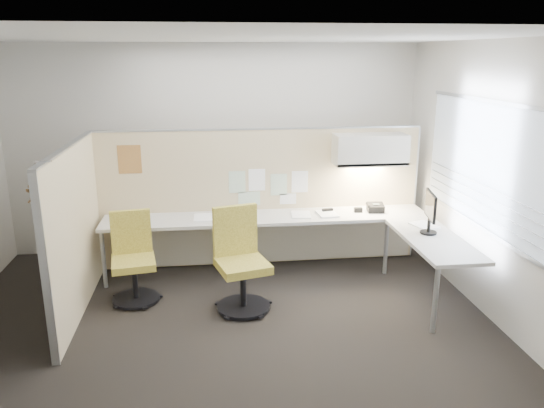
{
  "coord_description": "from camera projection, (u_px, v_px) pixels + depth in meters",
  "views": [
    {
      "loc": [
        -0.1,
        -4.92,
        2.66
      ],
      "look_at": [
        0.6,
        0.8,
        1.02
      ],
      "focal_mm": 35.0,
      "sensor_mm": 36.0,
      "label": 1
    }
  ],
  "objects": [
    {
      "name": "floor",
      "position": [
        224.0,
        323.0,
        5.44
      ],
      "size": [
        5.5,
        4.5,
        0.01
      ],
      "primitive_type": "cube",
      "color": "black",
      "rests_on": "ground"
    },
    {
      "name": "ceiling",
      "position": [
        216.0,
        36.0,
        4.67
      ],
      "size": [
        5.5,
        4.5,
        0.01
      ],
      "primitive_type": "cube",
      "color": "white",
      "rests_on": "wall_back"
    },
    {
      "name": "wall_back",
      "position": [
        215.0,
        149.0,
        7.21
      ],
      "size": [
        5.5,
        0.02,
        2.8
      ],
      "primitive_type": "cube",
      "color": "beige",
      "rests_on": "ground"
    },
    {
      "name": "wall_front",
      "position": [
        231.0,
        291.0,
        2.91
      ],
      "size": [
        5.5,
        0.02,
        2.8
      ],
      "primitive_type": "cube",
      "color": "beige",
      "rests_on": "ground"
    },
    {
      "name": "wall_right",
      "position": [
        491.0,
        182.0,
        5.38
      ],
      "size": [
        0.02,
        4.5,
        2.8
      ],
      "primitive_type": "cube",
      "color": "beige",
      "rests_on": "ground"
    },
    {
      "name": "window_pane",
      "position": [
        491.0,
        168.0,
        5.34
      ],
      "size": [
        0.01,
        2.8,
        1.3
      ],
      "primitive_type": "cube",
      "color": "#A0ACBA",
      "rests_on": "wall_right"
    },
    {
      "name": "partition_back",
      "position": [
        261.0,
        198.0,
        6.79
      ],
      "size": [
        4.1,
        0.06,
        1.75
      ],
      "primitive_type": "cube",
      "color": "beige",
      "rests_on": "floor"
    },
    {
      "name": "partition_left",
      "position": [
        75.0,
        232.0,
        5.5
      ],
      "size": [
        0.06,
        2.2,
        1.75
      ],
      "primitive_type": "cube",
      "color": "beige",
      "rests_on": "floor"
    },
    {
      "name": "desk",
      "position": [
        296.0,
        228.0,
        6.46
      ],
      "size": [
        4.0,
        2.07,
        0.73
      ],
      "color": "beige",
      "rests_on": "floor"
    },
    {
      "name": "overhead_bin",
      "position": [
        370.0,
        149.0,
        6.58
      ],
      "size": [
        0.9,
        0.36,
        0.38
      ],
      "primitive_type": "cube",
      "color": "beige",
      "rests_on": "partition_back"
    },
    {
      "name": "task_light_strip",
      "position": [
        369.0,
        166.0,
        6.63
      ],
      "size": [
        0.6,
        0.06,
        0.02
      ],
      "primitive_type": "cube",
      "color": "#FFEABF",
      "rests_on": "overhead_bin"
    },
    {
      "name": "pinned_papers",
      "position": [
        267.0,
        186.0,
        6.73
      ],
      "size": [
        1.01,
        0.0,
        0.47
      ],
      "color": "#8CBF8C",
      "rests_on": "partition_back"
    },
    {
      "name": "poster",
      "position": [
        130.0,
        159.0,
        6.42
      ],
      "size": [
        0.28,
        0.0,
        0.35
      ],
      "primitive_type": "cube",
      "color": "orange",
      "rests_on": "partition_back"
    },
    {
      "name": "chair_left",
      "position": [
        133.0,
        260.0,
        5.84
      ],
      "size": [
        0.52,
        0.54,
        0.98
      ],
      "rotation": [
        0.0,
        0.0,
        0.15
      ],
      "color": "black",
      "rests_on": "floor"
    },
    {
      "name": "chair_right",
      "position": [
        240.0,
        263.0,
        5.64
      ],
      "size": [
        0.62,
        0.64,
        1.08
      ],
      "rotation": [
        0.0,
        0.0,
        0.26
      ],
      "color": "black",
      "rests_on": "floor"
    },
    {
      "name": "monitor",
      "position": [
        430.0,
        210.0,
        5.81
      ],
      "size": [
        0.19,
        0.44,
        0.47
      ],
      "rotation": [
        0.0,
        0.0,
        1.38
      ],
      "color": "black",
      "rests_on": "desk"
    },
    {
      "name": "phone",
      "position": [
        375.0,
        208.0,
        6.69
      ],
      "size": [
        0.23,
        0.21,
        0.12
      ],
      "rotation": [
        0.0,
        0.0,
        -0.11
      ],
      "color": "black",
      "rests_on": "desk"
    },
    {
      "name": "stapler",
      "position": [
        327.0,
        211.0,
        6.66
      ],
      "size": [
        0.14,
        0.06,
        0.05
      ],
      "primitive_type": "cube",
      "rotation": [
        0.0,
        0.0,
        0.14
      ],
      "color": "black",
      "rests_on": "desk"
    },
    {
      "name": "tape_dispenser",
      "position": [
        358.0,
        210.0,
        6.67
      ],
      "size": [
        0.1,
        0.06,
        0.06
      ],
      "primitive_type": "cube",
      "rotation": [
        0.0,
        0.0,
        -0.05
      ],
      "color": "black",
      "rests_on": "desk"
    },
    {
      "name": "coat_hook",
      "position": [
        38.0,
        202.0,
        4.58
      ],
      "size": [
        0.18,
        0.44,
        1.32
      ],
      "color": "silver",
      "rests_on": "partition_left"
    },
    {
      "name": "paper_stack_0",
      "position": [
        135.0,
        221.0,
        6.28
      ],
      "size": [
        0.24,
        0.31,
        0.04
      ],
      "primitive_type": "cube",
      "rotation": [
        0.0,
        0.0,
        -0.04
      ],
      "color": "white",
      "rests_on": "desk"
    },
    {
      "name": "paper_stack_1",
      "position": [
        204.0,
        218.0,
        6.42
      ],
      "size": [
        0.23,
        0.3,
        0.02
      ],
      "primitive_type": "cube",
      "rotation": [
        0.0,
        0.0,
        -0.01
      ],
      "color": "white",
      "rests_on": "desk"
    },
    {
      "name": "paper_stack_2",
      "position": [
        240.0,
        218.0,
        6.38
      ],
      "size": [
        0.25,
        0.31,
        0.05
      ],
      "primitive_type": "cube",
      "rotation": [
        0.0,
        0.0,
        -0.06
      ],
      "color": "white",
      "rests_on": "desk"
    },
    {
      "name": "paper_stack_3",
      "position": [
        301.0,
        215.0,
        6.56
      ],
      "size": [
        0.26,
        0.32,
        0.01
      ],
      "primitive_type": "cube",
      "rotation": [
        0.0,
        0.0,
        -0.11
      ],
      "color": "white",
      "rests_on": "desk"
    },
    {
      "name": "paper_stack_4",
      "position": [
        327.0,
        214.0,
        6.57
      ],
      "size": [
        0.25,
        0.32,
        0.02
      ],
      "primitive_type": "cube",
      "rotation": [
        0.0,
        0.0,
        0.07
      ],
      "color": "white",
      "rests_on": "desk"
    },
    {
      "name": "paper_stack_5",
      "position": [
        424.0,
        225.0,
        6.13
      ],
      "size": [
        0.31,
        0.36,
        0.02
      ],
      "primitive_type": "cube",
      "rotation": [
        0.0,
        0.0,
        0.32
      ],
      "color": "white",
      "rests_on": "desk"
    }
  ]
}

